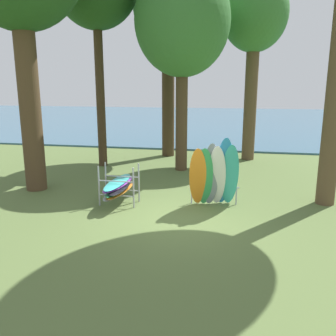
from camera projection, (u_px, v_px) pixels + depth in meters
The scene contains 7 objects.
ground_plane at pixel (171, 218), 10.06m from camera, with size 80.00×80.00×0.00m, color #566B38.
lake_water at pixel (221, 120), 37.29m from camera, with size 80.00×36.00×0.10m, color #38607A.
tree_mid_behind at pixel (182, 22), 14.43m from camera, with size 3.87×3.87×8.38m.
tree_far_left_back at pixel (255, 19), 16.51m from camera, with size 3.03×3.03×8.58m.
tree_far_right_back at pixel (168, 8), 17.31m from camera, with size 3.44×3.44×9.42m.
leaning_board_pile at pixel (214, 176), 10.77m from camera, with size 1.54×1.01×2.21m.
board_storage_rack at pixel (119, 187), 11.21m from camera, with size 1.15×2.13×1.25m.
Camera 1 is at (1.74, -9.31, 3.67)m, focal length 38.45 mm.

